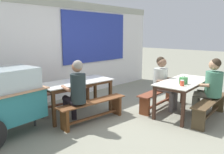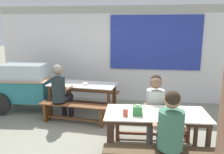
% 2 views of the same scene
% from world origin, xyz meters
% --- Properties ---
extents(ground_plane, '(40.00, 40.00, 0.00)m').
position_xyz_m(ground_plane, '(0.00, 0.00, 0.00)').
color(ground_plane, gray).
extents(backdrop_wall, '(6.87, 0.23, 2.64)m').
position_xyz_m(backdrop_wall, '(0.04, 2.58, 1.39)').
color(backdrop_wall, white).
rests_on(backdrop_wall, ground_plane).
extents(dining_table_far, '(1.64, 0.86, 0.75)m').
position_xyz_m(dining_table_far, '(-0.70, 1.27, 0.68)').
color(dining_table_far, silver).
rests_on(dining_table_far, ground_plane).
extents(dining_table_near, '(1.65, 0.84, 0.75)m').
position_xyz_m(dining_table_near, '(0.96, -0.40, 0.68)').
color(dining_table_near, white).
rests_on(dining_table_near, ground_plane).
extents(bench_far_back, '(1.53, 0.39, 0.44)m').
position_xyz_m(bench_far_back, '(-0.64, 1.86, 0.30)').
color(bench_far_back, brown).
rests_on(bench_far_back, ground_plane).
extents(bench_far_front, '(1.56, 0.43, 0.44)m').
position_xyz_m(bench_far_front, '(-0.75, 0.68, 0.29)').
color(bench_far_front, brown).
rests_on(bench_far_front, ground_plane).
extents(bench_near_back, '(1.55, 0.38, 0.44)m').
position_xyz_m(bench_near_back, '(0.92, 0.19, 0.29)').
color(bench_near_back, brown).
rests_on(bench_near_back, ground_plane).
extents(bench_near_front, '(1.58, 0.38, 0.44)m').
position_xyz_m(bench_near_front, '(1.00, -0.99, 0.29)').
color(bench_near_front, '#4F3C25').
rests_on(bench_near_front, ground_plane).
extents(food_cart, '(1.61, 0.96, 1.19)m').
position_xyz_m(food_cart, '(-2.19, 1.32, 0.70)').
color(food_cart, teal).
rests_on(food_cart, ground_plane).
extents(person_near_front, '(0.47, 0.56, 1.29)m').
position_xyz_m(person_near_front, '(1.12, -0.92, 0.73)').
color(person_near_front, '#5E5D50').
rests_on(person_near_front, ground_plane).
extents(person_left_back_turned, '(0.44, 0.59, 1.30)m').
position_xyz_m(person_left_back_turned, '(-1.07, 0.80, 0.72)').
color(person_left_back_turned, black).
rests_on(person_left_back_turned, ground_plane).
extents(person_right_near_table, '(0.44, 0.58, 1.25)m').
position_xyz_m(person_right_near_table, '(0.96, 0.12, 0.71)').
color(person_right_near_table, '#625B5B').
rests_on(person_right_near_table, ground_plane).
extents(tissue_box, '(0.15, 0.12, 0.16)m').
position_xyz_m(tissue_box, '(0.67, -0.53, 0.83)').
color(tissue_box, '#3C8948').
rests_on(tissue_box, dining_table_near).
extents(condiment_jar, '(0.08, 0.08, 0.12)m').
position_xyz_m(condiment_jar, '(0.48, -0.59, 0.81)').
color(condiment_jar, '#DF4C31').
rests_on(condiment_jar, dining_table_near).
extents(soup_bowl, '(0.13, 0.13, 0.05)m').
position_xyz_m(soup_bowl, '(-0.61, 1.19, 0.78)').
color(soup_bowl, silver).
rests_on(soup_bowl, dining_table_far).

